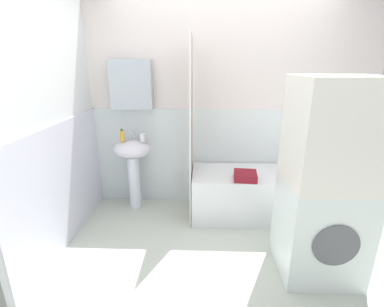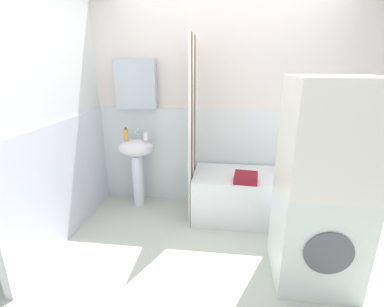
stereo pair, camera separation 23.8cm
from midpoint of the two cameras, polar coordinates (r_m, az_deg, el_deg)
name	(u,v)px [view 2 (the right image)]	position (r m, az deg, el deg)	size (l,w,h in m)	color
ground_plane	(218,269)	(2.67, 8.17, -22.55)	(4.80, 5.60, 0.04)	beige
wall_back_tiled	(219,114)	(3.35, 7.72, 8.02)	(3.60, 0.18, 2.40)	silver
wall_left_tiled	(57,130)	(2.86, -24.09, 4.44)	(0.07, 1.81, 2.40)	silver
sink	(137,158)	(3.39, -9.40, -0.93)	(0.44, 0.34, 0.86)	white
faucet	(137,133)	(3.38, -9.26, 4.16)	(0.03, 0.12, 0.12)	silver
soap_dispenser	(126,135)	(3.30, -11.47, 3.84)	(0.05, 0.05, 0.15)	gold
toothbrush_cup	(146,136)	(3.27, -7.39, 3.54)	(0.06, 0.06, 0.10)	silver
bathtub	(255,196)	(3.31, 15.00, -8.58)	(1.42, 0.65, 0.53)	white
shower_curtain	(193,132)	(3.03, 2.42, 4.40)	(0.01, 0.65, 2.00)	white
body_wash_bottle	(309,161)	(3.53, 24.84, -1.47)	(0.05, 0.05, 0.22)	#314D9F
conditioner_bottle	(298,159)	(3.51, 22.95, -1.12)	(0.05, 0.05, 0.24)	#CC526B
towel_folded	(246,178)	(2.99, 13.32, -4.92)	(0.24, 0.25, 0.08)	maroon
washer_dryer_stack	(322,187)	(2.38, 28.00, -6.26)	(0.62, 0.61, 1.64)	white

